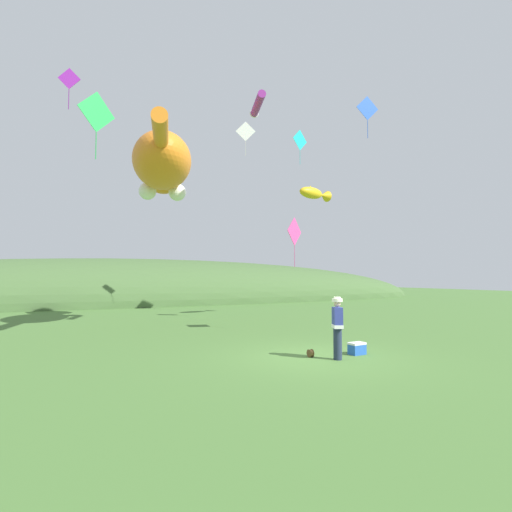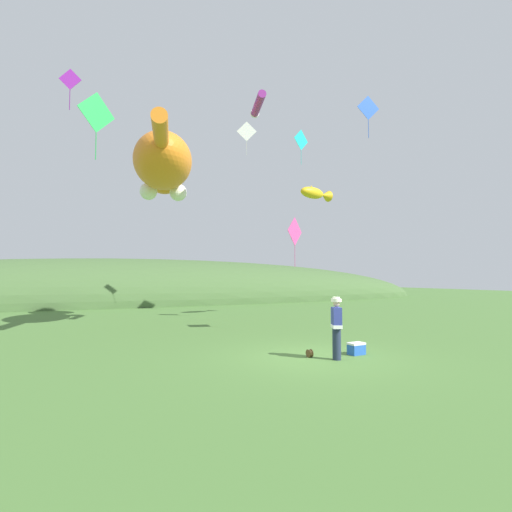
% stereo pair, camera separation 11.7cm
% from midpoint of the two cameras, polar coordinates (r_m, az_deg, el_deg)
% --- Properties ---
extents(ground_plane, '(120.00, 120.00, 0.00)m').
position_cam_midpoint_polar(ground_plane, '(12.09, 8.86, -14.15)').
color(ground_plane, '#477033').
extents(distant_hill_ridge, '(63.51, 12.62, 7.90)m').
position_cam_midpoint_polar(distant_hill_ridge, '(37.55, -15.60, -6.44)').
color(distant_hill_ridge, '#426033').
rests_on(distant_hill_ridge, ground).
extents(festival_attendant, '(0.41, 0.49, 1.77)m').
position_cam_midpoint_polar(festival_attendant, '(11.73, 11.72, -9.75)').
color(festival_attendant, '#232D47').
rests_on(festival_attendant, ground).
extents(kite_spool, '(0.12, 0.23, 0.23)m').
position_cam_midpoint_polar(kite_spool, '(12.08, 7.94, -13.61)').
color(kite_spool, olive).
rests_on(kite_spool, ground).
extents(picnic_cooler, '(0.51, 0.36, 0.36)m').
position_cam_midpoint_polar(picnic_cooler, '(12.74, 14.41, -12.69)').
color(picnic_cooler, blue).
rests_on(picnic_cooler, ground).
extents(kite_giant_cat, '(3.94, 9.55, 2.95)m').
position_cam_midpoint_polar(kite_giant_cat, '(20.77, -12.96, 12.40)').
color(kite_giant_cat, orange).
extents(kite_fish_windsock, '(2.57, 1.36, 0.76)m').
position_cam_midpoint_polar(kite_fish_windsock, '(23.89, 8.59, 8.84)').
color(kite_fish_windsock, gold).
extents(kite_tube_streamer, '(1.01, 2.17, 0.44)m').
position_cam_midpoint_polar(kite_tube_streamer, '(19.48, 0.49, 20.84)').
color(kite_tube_streamer, '#8C268C').
extents(kite_diamond_pink, '(1.06, 0.62, 2.12)m').
position_cam_midpoint_polar(kite_diamond_pink, '(17.14, 5.75, 3.46)').
color(kite_diamond_pink, '#E53F8C').
extents(kite_diamond_white, '(1.13, 0.52, 2.13)m').
position_cam_midpoint_polar(kite_diamond_white, '(25.78, -1.20, 17.34)').
color(kite_diamond_white, white).
extents(kite_diamond_teal, '(1.25, 0.40, 2.20)m').
position_cam_midpoint_polar(kite_diamond_teal, '(25.88, 6.59, 16.11)').
color(kite_diamond_teal, '#19BFBF').
extents(kite_diamond_blue, '(1.20, 0.23, 2.11)m').
position_cam_midpoint_polar(kite_diamond_blue, '(21.59, 15.89, 19.65)').
color(kite_diamond_blue, blue).
extents(kite_diamond_green, '(1.21, 0.65, 2.26)m').
position_cam_midpoint_polar(kite_diamond_green, '(14.87, -21.60, 18.48)').
color(kite_diamond_green, green).
extents(kite_diamond_violet, '(0.92, 0.26, 1.84)m').
position_cam_midpoint_polar(kite_diamond_violet, '(20.74, -24.86, 21.87)').
color(kite_diamond_violet, purple).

